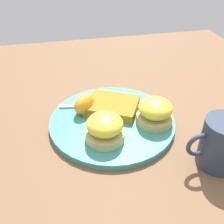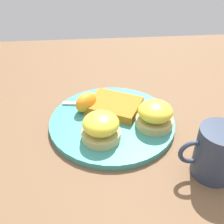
# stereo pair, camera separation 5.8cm
# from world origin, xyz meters

# --- Properties ---
(ground_plane) EXTENTS (1.10, 1.10, 0.00)m
(ground_plane) POSITION_xyz_m (0.00, 0.00, 0.00)
(ground_plane) COLOR brown
(plate) EXTENTS (0.28, 0.28, 0.01)m
(plate) POSITION_xyz_m (0.00, 0.00, 0.01)
(plate) COLOR teal
(plate) RESTS_ON ground_plane
(sandwich_benedict_left) EXTENTS (0.08, 0.08, 0.06)m
(sandwich_benedict_left) POSITION_xyz_m (0.03, 0.06, 0.04)
(sandwich_benedict_left) COLOR tan
(sandwich_benedict_left) RESTS_ON plate
(sandwich_benedict_right) EXTENTS (0.08, 0.08, 0.06)m
(sandwich_benedict_right) POSITION_xyz_m (-0.09, 0.03, 0.04)
(sandwich_benedict_right) COLOR tan
(sandwich_benedict_right) RESTS_ON plate
(hashbrown_patty) EXTENTS (0.15, 0.14, 0.02)m
(hashbrown_patty) POSITION_xyz_m (-0.01, -0.04, 0.02)
(hashbrown_patty) COLOR #AB681D
(hashbrown_patty) RESTS_ON plate
(orange_wedge) EXTENTS (0.07, 0.07, 0.04)m
(orange_wedge) POSITION_xyz_m (0.06, -0.04, 0.04)
(orange_wedge) COLOR orange
(orange_wedge) RESTS_ON plate
(fork) EXTENTS (0.20, 0.05, 0.00)m
(fork) POSITION_xyz_m (-0.00, -0.05, 0.02)
(fork) COLOR silver
(fork) RESTS_ON plate
(cup) EXTENTS (0.11, 0.08, 0.10)m
(cup) POSITION_xyz_m (-0.17, 0.16, 0.05)
(cup) COLOR #2D384C
(cup) RESTS_ON ground_plane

